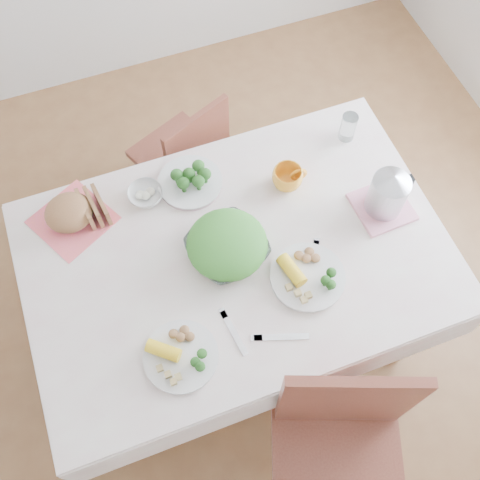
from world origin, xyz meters
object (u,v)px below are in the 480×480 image
object	(u,v)px
dining_table	(237,295)
electric_kettle	(389,190)
dinner_plate_left	(181,356)
yellow_mug	(287,178)
chair_near	(337,478)
chair_far	(177,144)
salad_bowl	(227,248)
dinner_plate_right	(307,277)

from	to	relation	value
dining_table	electric_kettle	bearing A→B (deg)	-0.84
dining_table	electric_kettle	xyz separation A→B (m)	(0.57, -0.01, 0.51)
dinner_plate_left	yellow_mug	world-z (taller)	yellow_mug
chair_near	electric_kettle	xyz separation A→B (m)	(0.50, 0.78, 0.42)
chair_far	yellow_mug	bearing A→B (deg)	94.74
dining_table	dinner_plate_left	xyz separation A→B (m)	(-0.30, -0.29, 0.40)
chair_near	chair_far	bearing A→B (deg)	114.36
electric_kettle	chair_near	bearing A→B (deg)	-136.98
chair_far	salad_bowl	distance (m)	0.82
chair_far	salad_bowl	world-z (taller)	chair_far
dining_table	chair_far	distance (m)	0.77
dinner_plate_left	chair_far	bearing A→B (deg)	74.86
chair_near	yellow_mug	world-z (taller)	chair_near
chair_far	salad_bowl	size ratio (longest dim) A/B	2.98
dining_table	yellow_mug	world-z (taller)	yellow_mug
dinner_plate_right	yellow_mug	bearing A→B (deg)	77.90
dinner_plate_left	dinner_plate_right	size ratio (longest dim) A/B	0.94
dinner_plate_right	electric_kettle	xyz separation A→B (m)	(0.37, 0.17, 0.11)
chair_near	electric_kettle	world-z (taller)	electric_kettle
chair_near	electric_kettle	size ratio (longest dim) A/B	5.16
dinner_plate_left	electric_kettle	world-z (taller)	electric_kettle
dining_table	chair_far	size ratio (longest dim) A/B	1.76
dinner_plate_right	dining_table	bearing A→B (deg)	138.34
dinner_plate_left	electric_kettle	size ratio (longest dim) A/B	1.28
chair_near	dinner_plate_right	world-z (taller)	chair_near
dining_table	yellow_mug	distance (m)	0.56
dinner_plate_right	yellow_mug	world-z (taller)	yellow_mug
salad_bowl	electric_kettle	size ratio (longest dim) A/B	1.39
dining_table	chair_near	bearing A→B (deg)	-84.49
salad_bowl	chair_far	bearing A→B (deg)	88.78
chair_near	chair_far	world-z (taller)	chair_near
electric_kettle	dinner_plate_right	bearing A→B (deg)	-170.54
dining_table	dinner_plate_left	world-z (taller)	dinner_plate_left
chair_near	salad_bowl	distance (m)	0.88
dining_table	dinner_plate_left	bearing A→B (deg)	-135.97
chair_far	yellow_mug	size ratio (longest dim) A/B	6.90
chair_far	dining_table	bearing A→B (deg)	68.09
dining_table	electric_kettle	size ratio (longest dim) A/B	7.30
yellow_mug	chair_far	bearing A→B (deg)	117.62
yellow_mug	electric_kettle	size ratio (longest dim) A/B	0.60
electric_kettle	yellow_mug	bearing A→B (deg)	128.78
electric_kettle	dinner_plate_left	bearing A→B (deg)	-176.67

